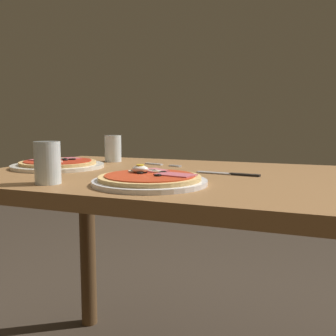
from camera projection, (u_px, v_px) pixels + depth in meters
The scene contains 7 objects.
dining_table at pixel (184, 213), 1.18m from camera, with size 1.27×0.80×0.77m.
pizza_foreground at pixel (150, 180), 0.97m from camera, with size 0.29×0.29×0.05m.
pizza_across_left at pixel (58, 164), 1.32m from camera, with size 0.31×0.31×0.03m.
water_glass_near at pixel (48, 166), 0.98m from camera, with size 0.07×0.07×0.11m.
water_glass_far at pixel (113, 150), 1.51m from camera, with size 0.07×0.07×0.10m.
fork at pixel (160, 165), 1.39m from camera, with size 0.16×0.06×0.00m.
knife at pixel (232, 174), 1.15m from camera, with size 0.20×0.04×0.01m.
Camera 1 is at (0.37, -1.09, 0.93)m, focal length 41.17 mm.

